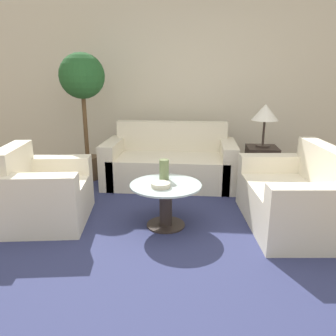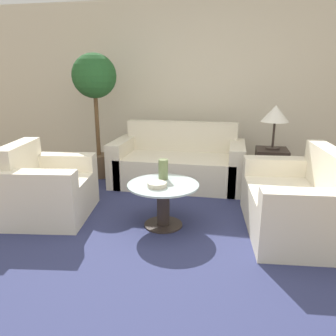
# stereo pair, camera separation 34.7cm
# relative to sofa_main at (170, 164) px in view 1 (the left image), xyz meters

# --- Properties ---
(ground_plane) EXTENTS (14.00, 14.00, 0.00)m
(ground_plane) POSITION_rel_sofa_main_xyz_m (0.17, -2.12, -0.28)
(ground_plane) COLOR brown
(wall_back) EXTENTS (10.00, 0.06, 2.60)m
(wall_back) POSITION_rel_sofa_main_xyz_m (0.17, 0.86, 1.02)
(wall_back) COLOR beige
(wall_back) RESTS_ON ground_plane
(rug) EXTENTS (3.52, 3.63, 0.01)m
(rug) POSITION_rel_sofa_main_xyz_m (0.07, -1.39, -0.28)
(rug) COLOR navy
(rug) RESTS_ON ground_plane
(sofa_main) EXTENTS (1.80, 0.87, 0.85)m
(sofa_main) POSITION_rel_sofa_main_xyz_m (0.00, 0.00, 0.00)
(sofa_main) COLOR beige
(sofa_main) RESTS_ON ground_plane
(armchair) EXTENTS (0.93, 1.02, 0.81)m
(armchair) POSITION_rel_sofa_main_xyz_m (-1.24, -1.39, 0.00)
(armchair) COLOR beige
(armchair) RESTS_ON ground_plane
(loveseat) EXTENTS (0.94, 1.35, 0.83)m
(loveseat) POSITION_rel_sofa_main_xyz_m (1.40, -1.26, 0.00)
(loveseat) COLOR beige
(loveseat) RESTS_ON ground_plane
(coffee_table) EXTENTS (0.72, 0.72, 0.45)m
(coffee_table) POSITION_rel_sofa_main_xyz_m (0.07, -1.39, 0.01)
(coffee_table) COLOR #332823
(coffee_table) RESTS_ON ground_plane
(side_table) EXTENTS (0.40, 0.40, 0.58)m
(side_table) POSITION_rel_sofa_main_xyz_m (1.24, -0.11, 0.01)
(side_table) COLOR #332823
(side_table) RESTS_ON ground_plane
(table_lamp) EXTENTS (0.35, 0.35, 0.56)m
(table_lamp) POSITION_rel_sofa_main_xyz_m (1.24, -0.11, 0.74)
(table_lamp) COLOR #332823
(table_lamp) RESTS_ON side_table
(potted_plant) EXTENTS (0.62, 0.62, 1.80)m
(potted_plant) POSITION_rel_sofa_main_xyz_m (-1.23, 0.08, 1.02)
(potted_plant) COLOR brown
(potted_plant) RESTS_ON ground_plane
(vase) EXTENTS (0.10, 0.10, 0.21)m
(vase) POSITION_rel_sofa_main_xyz_m (0.04, -1.24, 0.28)
(vase) COLOR #6B7A4C
(vase) RESTS_ON coffee_table
(bowl) EXTENTS (0.19, 0.19, 0.05)m
(bowl) POSITION_rel_sofa_main_xyz_m (0.03, -1.49, 0.20)
(bowl) COLOR beige
(bowl) RESTS_ON coffee_table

